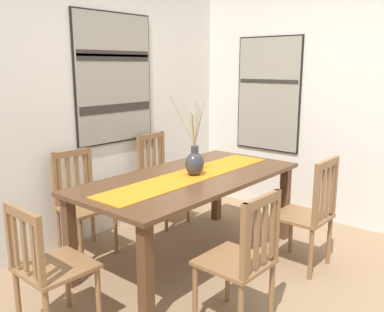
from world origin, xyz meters
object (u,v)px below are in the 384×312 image
Objects in this scene: chair_2 at (160,178)px; chair_1 at (48,267)px; chair_3 at (242,259)px; chair_0 at (309,212)px; dining_table at (191,187)px; chair_4 at (82,201)px; painting_on_back_wall at (114,79)px; painting_on_side_wall at (269,94)px; centerpiece_vase at (195,162)px.

chair_1 is at bearing -155.60° from chair_2.
chair_0 is at bearing 1.64° from chair_3.
chair_0 is at bearing -58.97° from dining_table.
chair_3 is 0.98× the size of chair_4.
painting_on_back_wall is at bearing 20.91° from chair_4.
chair_1 is (-1.89, 0.85, -0.03)m from chair_0.
chair_1 is at bearing -175.66° from painting_on_side_wall.
painting_on_side_wall reaches higher than dining_table.
chair_2 is 1.15m from painting_on_back_wall.
chair_1 is at bearing 133.41° from chair_3.
chair_3 is at bearing -153.35° from painting_on_side_wall.
centerpiece_vase reaches higher than chair_1.
chair_0 is 1.70m from chair_2.
chair_2 reaches higher than chair_4.
chair_1 is 2.06m from chair_2.
centerpiece_vase is 0.72× the size of chair_4.
centerpiece_vase is 1.06m from chair_2.
painting_on_side_wall reaches higher than chair_0.
painting_on_side_wall is at bearing 26.65° from chair_3.
centerpiece_vase is 0.71× the size of chair_0.
chair_3 is 0.71× the size of painting_on_side_wall.
chair_0 is 0.99× the size of chair_2.
painting_on_back_wall is (0.12, 1.09, 0.89)m from dining_table.
chair_4 is at bearing 121.01° from dining_table.
dining_table is 1.41m from painting_on_back_wall.
centerpiece_vase is 1.73m from painting_on_side_wall.
chair_2 is at bearing -32.33° from painting_on_back_wall.
chair_3 is (0.84, -0.88, 0.02)m from chair_1.
painting_on_back_wall reaches higher than dining_table.
dining_table is 2.33× the size of chair_1.
chair_1 is at bearing -179.98° from dining_table.
dining_table is 1.59× the size of painting_on_back_wall.
chair_3 is 2.63m from painting_on_side_wall.
centerpiece_vase is at bearing -171.40° from painting_on_side_wall.
chair_3 is at bearing -108.46° from painting_on_back_wall.
centerpiece_vase is at bearing -94.45° from painting_on_back_wall.
centerpiece_vase is 1.11m from chair_3.
chair_4 is at bearing 121.02° from chair_0.
chair_4 is (-1.01, 0.00, -0.01)m from chair_2.
chair_4 is at bearing -159.09° from painting_on_back_wall.
painting_on_side_wall is (2.22, 1.11, 0.87)m from chair_3.
centerpiece_vase is 1.47m from chair_1.
painting_on_side_wall reaches higher than chair_4.
painting_on_back_wall is at bearing 36.16° from chair_1.
chair_4 is (-0.51, 0.85, -0.18)m from dining_table.
dining_table is 2.21× the size of chair_3.
dining_table is at bearing -120.49° from chair_2.
chair_3 is 2.34m from painting_on_back_wall.
painting_on_back_wall is 0.98× the size of painting_on_side_wall.
chair_0 is 1.05m from chair_3.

